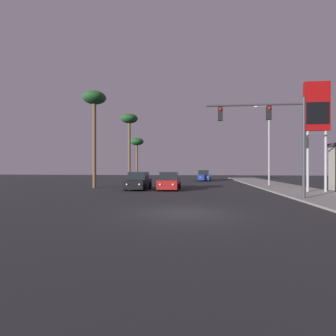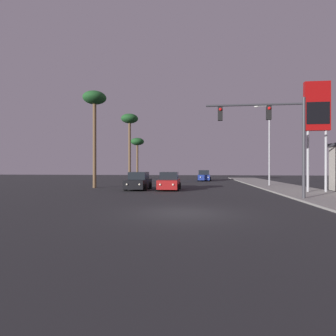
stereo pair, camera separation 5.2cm
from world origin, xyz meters
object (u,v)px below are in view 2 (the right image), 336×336
at_px(palm_tree_far, 137,144).
at_px(palm_tree_near, 95,104).
at_px(car_blue, 204,176).
at_px(gas_station_sign, 317,112).
at_px(palm_tree_mid, 130,123).
at_px(car_red, 169,182).
at_px(street_lamp, 268,140).
at_px(car_black, 139,182).
at_px(traffic_light_mast, 276,128).

bearing_deg(palm_tree_far, palm_tree_near, -90.06).
height_order(car_blue, palm_tree_near, palm_tree_near).
relative_size(gas_station_sign, palm_tree_mid, 0.93).
xyz_separation_m(car_red, palm_tree_far, (-7.91, 21.67, 5.65)).
height_order(street_lamp, gas_station_sign, same).
relative_size(car_red, palm_tree_far, 0.58).
relative_size(car_black, car_blue, 1.00).
relative_size(palm_tree_mid, palm_tree_far, 1.30).
relative_size(palm_tree_mid, palm_tree_near, 0.97).
distance_m(car_black, car_blue, 18.59).
height_order(car_red, car_blue, same).
bearing_deg(traffic_light_mast, palm_tree_far, 118.62).
distance_m(gas_station_sign, palm_tree_far, 31.12).
bearing_deg(palm_tree_near, palm_tree_mid, 83.40).
relative_size(car_red, traffic_light_mast, 0.66).
xyz_separation_m(car_blue, palm_tree_mid, (-10.57, -5.60, 7.65)).
height_order(car_red, car_black, same).
height_order(car_blue, gas_station_sign, gas_station_sign).
height_order(car_red, street_lamp, street_lamp).
distance_m(gas_station_sign, palm_tree_near, 20.70).
relative_size(street_lamp, palm_tree_far, 1.21).
xyz_separation_m(car_red, palm_tree_near, (-7.94, 1.67, 7.94)).
bearing_deg(palm_tree_far, car_red, -69.94).
distance_m(street_lamp, palm_tree_far, 24.45).
relative_size(car_blue, traffic_light_mast, 0.67).
xyz_separation_m(gas_station_sign, palm_tree_near, (-20.28, 3.62, 2.08)).
bearing_deg(car_red, gas_station_sign, 171.11).
relative_size(car_red, car_blue, 0.99).
bearing_deg(palm_tree_near, palm_tree_far, 89.94).
distance_m(car_red, palm_tree_far, 23.75).
xyz_separation_m(car_blue, palm_tree_far, (-11.71, 4.40, 5.65)).
bearing_deg(car_red, palm_tree_mid, -59.78).
height_order(street_lamp, palm_tree_near, palm_tree_near).
height_order(car_black, gas_station_sign, gas_station_sign).
xyz_separation_m(traffic_light_mast, gas_station_sign, (4.70, 4.89, 1.94)).
relative_size(car_red, palm_tree_near, 0.43).
bearing_deg(gas_station_sign, street_lamp, 103.42).
xyz_separation_m(car_blue, palm_tree_near, (-11.73, -15.60, 7.94)).
xyz_separation_m(car_red, palm_tree_mid, (-6.78, 11.67, 7.65)).
distance_m(car_black, palm_tree_mid, 14.53).
bearing_deg(car_black, traffic_light_mast, 148.65).
distance_m(car_black, palm_tree_far, 23.00).
bearing_deg(car_blue, palm_tree_mid, 30.10).
relative_size(traffic_light_mast, palm_tree_mid, 0.67).
bearing_deg(traffic_light_mast, car_blue, 99.07).
bearing_deg(palm_tree_near, car_blue, 53.05).
xyz_separation_m(palm_tree_mid, palm_tree_far, (-1.14, 10.00, -2.00)).
distance_m(car_blue, palm_tree_far, 13.73).
xyz_separation_m(palm_tree_near, palm_tree_far, (0.02, 20.00, -2.28)).
bearing_deg(palm_tree_mid, traffic_light_mast, -52.07).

